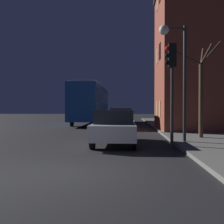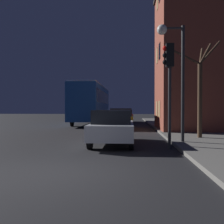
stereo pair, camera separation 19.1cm
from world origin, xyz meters
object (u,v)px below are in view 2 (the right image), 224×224
traffic_light (169,73)px  car_near_lane (113,126)px  streetlamp (173,57)px  car_far_lane (125,116)px  car_mid_lane (121,118)px  bare_tree (200,88)px  bus (92,102)px

traffic_light → car_near_lane: (-2.26, 0.97, -2.16)m
streetlamp → car_near_lane: size_ratio=1.20×
streetlamp → car_far_lane: 16.92m
car_mid_lane → car_far_lane: 8.08m
bare_tree → car_mid_lane: 8.10m
bare_tree → car_far_lane: size_ratio=1.03×
car_far_lane → streetlamp: bearing=-81.7°
traffic_light → car_mid_lane: size_ratio=0.95×
traffic_light → bare_tree: (1.95, 2.77, -0.37)m
car_mid_lane → car_far_lane: bearing=89.2°
traffic_light → car_near_lane: size_ratio=0.96×
traffic_light → car_near_lane: traffic_light is taller
car_far_lane → car_mid_lane: bearing=-90.8°
traffic_light → car_far_lane: (-2.06, 17.59, -2.20)m
streetlamp → car_mid_lane: streetlamp is taller
bare_tree → car_far_lane: 15.46m
traffic_light → streetlamp: bearing=72.6°
streetlamp → car_mid_lane: 9.25m
traffic_light → car_mid_lane: bearing=102.9°
bare_tree → car_mid_lane: (-4.13, 6.74, -1.76)m
streetlamp → traffic_light: 1.44m
traffic_light → bare_tree: 3.41m
car_near_lane → car_far_lane: (0.20, 16.62, -0.04)m
bare_tree → bus: bearing=120.6°
car_far_lane → traffic_light: bearing=-83.3°
streetlamp → car_mid_lane: size_ratio=1.18×
bare_tree → car_near_lane: bare_tree is taller
streetlamp → car_mid_lane: bearing=106.8°
bare_tree → bus: bare_tree is taller
car_near_lane → car_mid_lane: bearing=89.5°
car_mid_lane → bare_tree: bearing=-58.5°
traffic_light → bus: 16.04m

